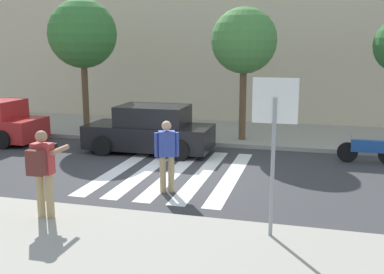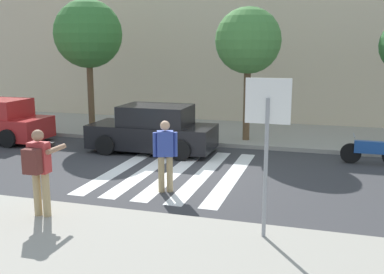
{
  "view_description": "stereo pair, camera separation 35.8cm",
  "coord_description": "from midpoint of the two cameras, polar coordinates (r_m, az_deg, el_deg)",
  "views": [
    {
      "loc": [
        3.55,
        -11.29,
        3.42
      ],
      "look_at": [
        0.6,
        -0.2,
        1.1
      ],
      "focal_mm": 42.0,
      "sensor_mm": 36.0,
      "label": 1
    },
    {
      "loc": [
        3.9,
        -11.19,
        3.42
      ],
      "look_at": [
        0.6,
        -0.2,
        1.1
      ],
      "focal_mm": 42.0,
      "sensor_mm": 36.0,
      "label": 2
    }
  ],
  "objects": [
    {
      "name": "crosswalk_stripe_0",
      "position": [
        13.07,
        -7.99,
        -3.83
      ],
      "size": [
        0.44,
        5.2,
        0.01
      ],
      "primitive_type": "cube",
      "color": "silver",
      "rests_on": "ground"
    },
    {
      "name": "pedestrian_crossing",
      "position": [
        10.59,
        -2.45,
        -1.94
      ],
      "size": [
        0.55,
        0.36,
        1.72
      ],
      "color": "tan",
      "rests_on": "ground"
    },
    {
      "name": "crosswalk_stripe_2",
      "position": [
        12.51,
        -1.29,
        -4.42
      ],
      "size": [
        0.44,
        5.2,
        0.01
      ],
      "primitive_type": "cube",
      "color": "silver",
      "rests_on": "ground"
    },
    {
      "name": "sidewalk_far",
      "position": [
        17.96,
        4.43,
        0.63
      ],
      "size": [
        60.0,
        4.8,
        0.14
      ],
      "primitive_type": "cube",
      "color": "#9E998C",
      "rests_on": "ground"
    },
    {
      "name": "stop_sign",
      "position": [
        7.65,
        10.87,
        1.76
      ],
      "size": [
        0.76,
        0.08,
        2.77
      ],
      "color": "gray",
      "rests_on": "sidewalk_near"
    },
    {
      "name": "ground_plane",
      "position": [
        12.33,
        -1.58,
        -4.68
      ],
      "size": [
        120.0,
        120.0,
        0.0
      ],
      "primitive_type": "plane",
      "color": "#38383A"
    },
    {
      "name": "photographer_with_backpack",
      "position": [
        9.09,
        -17.8,
        -3.47
      ],
      "size": [
        0.59,
        0.85,
        1.72
      ],
      "color": "tan",
      "rests_on": "sidewalk_near"
    },
    {
      "name": "building_facade_far",
      "position": [
        21.96,
        7.08,
        11.95
      ],
      "size": [
        56.0,
        4.0,
        7.31
      ],
      "primitive_type": "cube",
      "color": "beige",
      "rests_on": "ground"
    },
    {
      "name": "crosswalk_stripe_3",
      "position": [
        12.29,
        2.27,
        -4.71
      ],
      "size": [
        0.44,
        5.2,
        0.01
      ],
      "primitive_type": "cube",
      "color": "silver",
      "rests_on": "ground"
    },
    {
      "name": "crosswalk_stripe_4",
      "position": [
        12.13,
        5.95,
        -4.99
      ],
      "size": [
        0.44,
        5.2,
        0.01
      ],
      "primitive_type": "cube",
      "color": "silver",
      "rests_on": "ground"
    },
    {
      "name": "motorcycle",
      "position": [
        14.25,
        22.53,
        -1.64
      ],
      "size": [
        1.76,
        0.6,
        0.87
      ],
      "color": "black",
      "rests_on": "ground"
    },
    {
      "name": "street_tree_west",
      "position": [
        17.79,
        -12.48,
        12.61
      ],
      "size": [
        2.57,
        2.57,
        5.04
      ],
      "color": "brown",
      "rests_on": "sidewalk_far"
    },
    {
      "name": "street_tree_center",
      "position": [
        15.91,
        7.8,
        11.96
      ],
      "size": [
        2.28,
        2.28,
        4.63
      ],
      "color": "brown",
      "rests_on": "sidewalk_far"
    },
    {
      "name": "parked_car_black",
      "position": [
        14.76,
        -4.25,
        0.87
      ],
      "size": [
        4.1,
        1.92,
        1.55
      ],
      "color": "black",
      "rests_on": "ground"
    },
    {
      "name": "crosswalk_stripe_1",
      "position": [
        12.77,
        -4.72,
        -4.13
      ],
      "size": [
        0.44,
        5.2,
        0.01
      ],
      "primitive_type": "cube",
      "color": "silver",
      "rests_on": "ground"
    }
  ]
}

